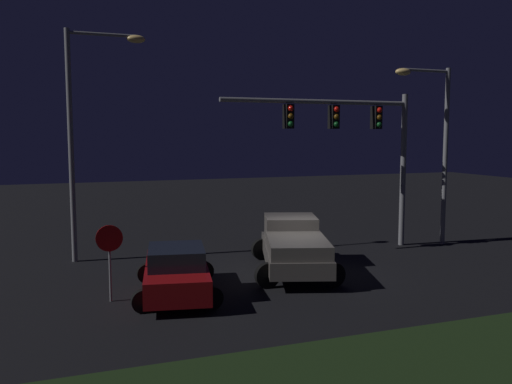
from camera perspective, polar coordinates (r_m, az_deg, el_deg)
The scene contains 7 objects.
ground_plane at distance 19.04m, azimuth 4.56°, elevation -8.50°, with size 80.00×80.00×0.00m, color black.
pickup_truck at distance 19.07m, azimuth 3.96°, elevation -5.39°, with size 3.97×5.75×1.80m.
car_sedan at distance 16.38m, azimuth -8.42°, elevation -8.28°, with size 3.00×4.66×1.51m.
traffic_signal_gantry at distance 22.68m, azimuth 10.35°, elevation 6.26°, with size 8.32×0.56×6.50m.
street_lamp_left at distance 21.25m, azimuth -17.51°, elevation 7.53°, with size 2.93×0.44×8.64m.
street_lamp_right at distance 24.38m, azimuth 18.40°, elevation 5.91°, with size 2.73×0.44×7.61m.
stop_sign at distance 16.00m, azimuth -15.22°, elevation -5.75°, with size 0.76×0.08×2.23m.
Camera 1 is at (-7.73, -16.73, 4.77)m, focal length 37.85 mm.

